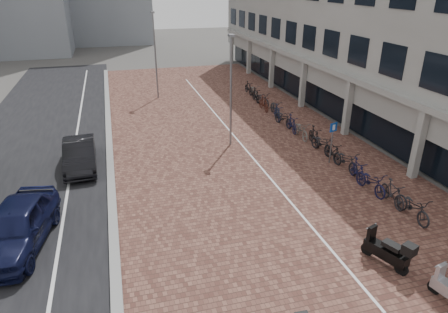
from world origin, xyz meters
TOP-DOWN VIEW (x-y plane):
  - ground at (0.00, 0.00)m, footprint 140.00×140.00m
  - plaza_brick at (2.00, 12.00)m, footprint 14.50×42.00m
  - street_asphalt at (-9.00, 12.00)m, footprint 8.00×50.00m
  - curb at (-5.10, 12.00)m, footprint 0.35×42.00m
  - lane_line at (-7.00, 12.00)m, footprint 0.12×44.00m
  - parking_line at (2.20, 12.00)m, footprint 0.10×30.00m
  - car_navy at (-8.30, 3.26)m, footprint 2.77×5.07m
  - car_dark at (-6.50, 9.50)m, footprint 1.65×4.31m
  - scooter_mid at (3.50, -1.15)m, footprint 1.14×1.84m
  - parking_sign at (5.80, 6.52)m, footprint 0.45×0.18m
  - lamp_near at (1.60, 10.31)m, footprint 0.12×0.12m
  - lamp_far at (-1.15, 21.34)m, footprint 0.12×0.12m
  - bike_row at (6.08, 10.65)m, footprint 1.37×21.43m

SIDE VIEW (x-z plane):
  - ground at x=0.00m, z-range 0.00..0.00m
  - street_asphalt at x=-9.00m, z-range -0.01..0.02m
  - plaza_brick at x=2.00m, z-range -0.01..0.03m
  - lane_line at x=-7.00m, z-range 0.02..0.02m
  - parking_line at x=2.20m, z-range 0.03..0.04m
  - curb at x=-5.10m, z-range 0.00..0.14m
  - bike_row at x=6.08m, z-range 0.00..1.05m
  - scooter_mid at x=3.50m, z-range 0.00..1.21m
  - car_dark at x=-6.50m, z-range 0.00..1.40m
  - car_navy at x=-8.30m, z-range 0.00..1.64m
  - parking_sign at x=5.80m, z-range 0.35..2.56m
  - lamp_near at x=1.60m, z-range 0.00..6.06m
  - lamp_far at x=-1.15m, z-range 0.00..6.50m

